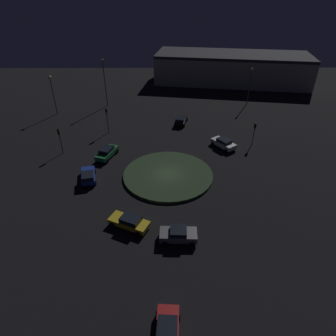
{
  "coord_description": "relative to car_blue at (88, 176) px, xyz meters",
  "views": [
    {
      "loc": [
        -33.25,
        0.22,
        22.56
      ],
      "look_at": [
        0.0,
        0.0,
        1.27
      ],
      "focal_mm": 31.01,
      "sensor_mm": 36.0,
      "label": 1
    }
  ],
  "objects": [
    {
      "name": "ground_plane",
      "position": [
        1.05,
        -10.73,
        -0.74
      ],
      "size": [
        120.96,
        120.96,
        0.0
      ],
      "primitive_type": "plane",
      "color": "black"
    },
    {
      "name": "roundabout_island",
      "position": [
        1.05,
        -10.73,
        -0.57
      ],
      "size": [
        12.34,
        12.34,
        0.35
      ],
      "primitive_type": "cylinder",
      "color": "#2D4228",
      "rests_on": "ground_plane"
    },
    {
      "name": "car_blue",
      "position": [
        0.0,
        0.0,
        0.0
      ],
      "size": [
        4.24,
        2.71,
        1.45
      ],
      "rotation": [
        0.0,
        0.0,
        0.23
      ],
      "color": "#1E38A5",
      "rests_on": "ground_plane"
    },
    {
      "name": "car_yellow",
      "position": [
        -8.86,
        -6.49,
        -0.02
      ],
      "size": [
        3.48,
        4.78,
        1.41
      ],
      "rotation": [
        0.0,
        0.0,
        1.13
      ],
      "color": "gold",
      "rests_on": "ground_plane"
    },
    {
      "name": "car_black",
      "position": [
        18.56,
        -13.29,
        0.0
      ],
      "size": [
        4.26,
        2.78,
        1.45
      ],
      "rotation": [
        0.0,
        0.0,
        -0.24
      ],
      "color": "black",
      "rests_on": "ground_plane"
    },
    {
      "name": "car_red",
      "position": [
        -20.64,
        -10.53,
        -0.0
      ],
      "size": [
        4.11,
        2.13,
        1.45
      ],
      "rotation": [
        0.0,
        0.0,
        3.08
      ],
      "color": "red",
      "rests_on": "ground_plane"
    },
    {
      "name": "car_white",
      "position": [
        9.24,
        -19.75,
        0.04
      ],
      "size": [
        4.45,
        3.89,
        1.5
      ],
      "rotation": [
        0.0,
        0.0,
        3.76
      ],
      "color": "white",
      "rests_on": "ground_plane"
    },
    {
      "name": "car_green",
      "position": [
        6.27,
        -1.46,
        0.07
      ],
      "size": [
        4.73,
        3.13,
        1.57
      ],
      "rotation": [
        0.0,
        0.0,
        -0.34
      ],
      "color": "#1E7238",
      "rests_on": "ground_plane"
    },
    {
      "name": "car_grey",
      "position": [
        -10.82,
        -11.72,
        0.02
      ],
      "size": [
        2.13,
        3.89,
        1.47
      ],
      "rotation": [
        0.0,
        0.0,
        1.54
      ],
      "color": "slate",
      "rests_on": "ground_plane"
    },
    {
      "name": "traffic_light_north",
      "position": [
        7.61,
        5.72,
        2.17
      ],
      "size": [
        0.36,
        0.39,
        4.08
      ],
      "rotation": [
        0.0,
        0.0,
        -1.95
      ],
      "color": "#2D2D2D",
      "rests_on": "ground_plane"
    },
    {
      "name": "traffic_light_northeast",
      "position": [
        14.96,
        -0.24,
        2.42
      ],
      "size": [
        0.39,
        0.37,
        4.46
      ],
      "rotation": [
        0.0,
        0.0,
        -2.5
      ],
      "color": "#2D2D2D",
      "rests_on": "ground_plane"
    },
    {
      "name": "traffic_light_southeast",
      "position": [
        10.2,
        -24.67,
        1.98
      ],
      "size": [
        0.37,
        0.4,
        3.8
      ],
      "rotation": [
        0.0,
        0.0,
        2.15
      ],
      "color": "#2D2D2D",
      "rests_on": "ground_plane"
    },
    {
      "name": "streetlamp_northeast",
      "position": [
        23.74,
        11.69,
        4.61
      ],
      "size": [
        0.59,
        0.59,
        7.64
      ],
      "color": "#4C4C51",
      "rests_on": "ground_plane"
    },
    {
      "name": "streetlamp_northeast_near",
      "position": [
        28.24,
        2.23,
        5.18
      ],
      "size": [
        0.47,
        0.47,
        9.79
      ],
      "color": "#4C4C51",
      "rests_on": "ground_plane"
    },
    {
      "name": "streetlamp_southeast",
      "position": [
        29.02,
        -28.27,
        4.24
      ],
      "size": [
        0.49,
        0.49,
        7.78
      ],
      "color": "#4C4C51",
      "rests_on": "ground_plane"
    },
    {
      "name": "store_building",
      "position": [
        45.97,
        -27.71,
        2.92
      ],
      "size": [
        19.52,
        40.62,
        7.32
      ],
      "rotation": [
        0.0,
        0.0,
        7.69
      ],
      "color": "#ADA893",
      "rests_on": "ground_plane"
    }
  ]
}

